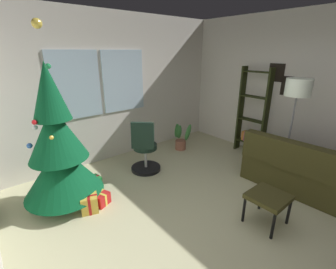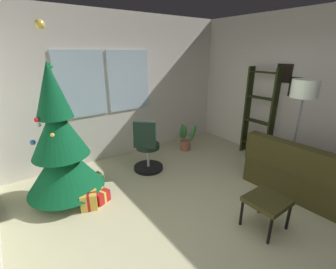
{
  "view_description": "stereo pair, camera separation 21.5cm",
  "coord_description": "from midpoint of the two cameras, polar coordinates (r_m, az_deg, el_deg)",
  "views": [
    {
      "loc": [
        -2.27,
        -1.49,
        2.17
      ],
      "look_at": [
        -0.15,
        1.06,
        0.97
      ],
      "focal_mm": 24.93,
      "sensor_mm": 36.0,
      "label": 1
    },
    {
      "loc": [
        -2.1,
        -1.62,
        2.17
      ],
      "look_at": [
        -0.15,
        1.06,
        0.97
      ],
      "focal_mm": 24.93,
      "sensor_mm": 36.0,
      "label": 2
    }
  ],
  "objects": [
    {
      "name": "potted_plant",
      "position": [
        5.4,
        5.45,
        -0.86
      ],
      "size": [
        0.28,
        0.55,
        0.65
      ],
      "color": "#915743",
      "rests_on": "ground_plane"
    },
    {
      "name": "wall_back_with_windows",
      "position": [
        4.97,
        -9.92,
        11.21
      ],
      "size": [
        4.86,
        0.12,
        2.88
      ],
      "color": "silver",
      "rests_on": "ground_plane"
    },
    {
      "name": "wall_right_with_frames",
      "position": [
        4.97,
        35.47,
        7.81
      ],
      "size": [
        0.12,
        5.61,
        2.88
      ],
      "color": "silver",
      "rests_on": "ground_plane"
    },
    {
      "name": "couch",
      "position": [
        4.44,
        33.43,
        -8.44
      ],
      "size": [
        1.49,
        1.75,
        0.88
      ],
      "color": "#363216",
      "rests_on": "ground_plane"
    },
    {
      "name": "holiday_tree",
      "position": [
        3.68,
        -23.26,
        -2.97
      ],
      "size": [
        1.11,
        1.11,
        2.53
      ],
      "color": "#4C331E",
      "rests_on": "ground_plane"
    },
    {
      "name": "office_chair",
      "position": [
        4.37,
        -3.69,
        -4.14
      ],
      "size": [
        0.59,
        0.59,
        1.01
      ],
      "color": "black",
      "rests_on": "ground_plane"
    },
    {
      "name": "bookshelf",
      "position": [
        5.3,
        22.41,
        3.56
      ],
      "size": [
        0.18,
        0.64,
        1.87
      ],
      "color": "black",
      "rests_on": "ground_plane"
    },
    {
      "name": "footstool",
      "position": [
        3.33,
        24.78,
        -14.91
      ],
      "size": [
        0.47,
        0.46,
        0.43
      ],
      "color": "#363216",
      "rests_on": "ground_plane"
    },
    {
      "name": "gift_box_gold",
      "position": [
        3.65,
        -17.14,
        -15.18
      ],
      "size": [
        0.28,
        0.28,
        0.26
      ],
      "color": "gold",
      "rests_on": "ground_plane"
    },
    {
      "name": "ground_plane",
      "position": [
        3.48,
        15.14,
        -20.58
      ],
      "size": [
        4.86,
        5.61,
        0.1
      ],
      "primitive_type": "cube",
      "color": "#BCB88F"
    },
    {
      "name": "floor_lamp",
      "position": [
        4.29,
        31.49,
        8.19
      ],
      "size": [
        0.4,
        0.4,
        1.76
      ],
      "color": "slate",
      "rests_on": "ground_plane"
    },
    {
      "name": "gift_box_green",
      "position": [
        4.21,
        -16.2,
        -10.66
      ],
      "size": [
        0.29,
        0.23,
        0.18
      ],
      "color": "#1E722D",
      "rests_on": "ground_plane"
    },
    {
      "name": "gift_box_red",
      "position": [
        3.79,
        -15.03,
        -14.2
      ],
      "size": [
        0.32,
        0.35,
        0.19
      ],
      "color": "red",
      "rests_on": "ground_plane"
    }
  ]
}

